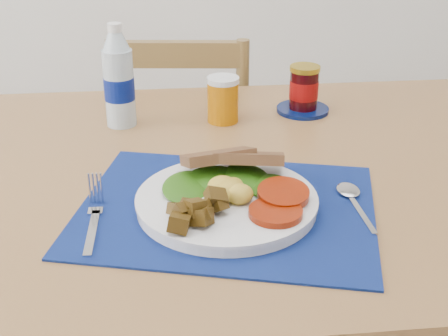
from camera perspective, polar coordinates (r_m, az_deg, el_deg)
The scene contains 9 objects.
table at distance 1.15m, azimuth -4.19°, elevation -3.94°, with size 1.40×0.90×0.75m.
chair_far at distance 1.77m, azimuth -3.74°, elevation 2.38°, with size 0.42×0.41×1.03m.
placemat at distance 0.99m, azimuth 0.24°, elevation -3.73°, with size 0.46×0.36×0.00m, color black.
breakfast_plate at distance 0.97m, azimuth -0.06°, elevation -2.76°, with size 0.28×0.28×0.07m.
fork at distance 0.97m, azimuth -11.78°, elevation -4.56°, with size 0.02×0.18×0.00m.
spoon at distance 1.03m, azimuth 11.69°, elevation -2.80°, with size 0.04×0.16×0.00m.
water_bottle at distance 1.29m, azimuth -9.60°, elevation 7.81°, with size 0.06×0.06×0.21m.
juice_glass at distance 1.31m, azimuth -0.10°, elevation 6.17°, with size 0.07×0.07×0.09m, color #B76504.
jam_on_saucer at distance 1.38m, azimuth 7.30°, elevation 6.94°, with size 0.11×0.11×0.10m.
Camera 1 is at (-0.02, -0.80, 1.24)m, focal length 50.00 mm.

